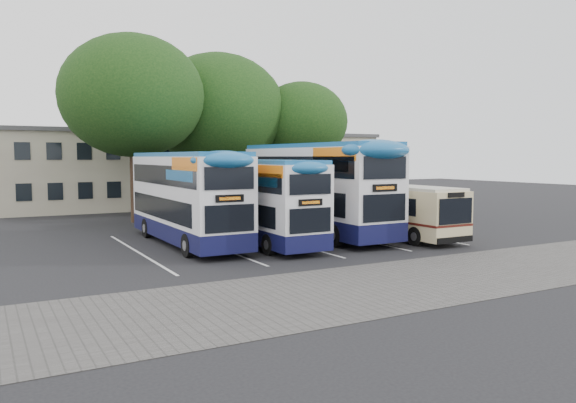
% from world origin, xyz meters
% --- Properties ---
extents(ground, '(120.00, 120.00, 0.00)m').
position_xyz_m(ground, '(0.00, 0.00, 0.00)').
color(ground, black).
rests_on(ground, ground).
extents(paving_strip, '(40.00, 6.00, 0.01)m').
position_xyz_m(paving_strip, '(-2.00, -5.00, 0.01)').
color(paving_strip, '#595654').
rests_on(paving_strip, ground).
extents(bay_lines, '(14.12, 11.00, 0.01)m').
position_xyz_m(bay_lines, '(-3.75, 5.00, 0.01)').
color(bay_lines, silver).
rests_on(bay_lines, ground).
extents(depot_building, '(32.40, 8.40, 6.20)m').
position_xyz_m(depot_building, '(0.00, 26.99, 3.15)').
color(depot_building, '#A99C88').
rests_on(depot_building, ground).
extents(lamp_post, '(0.25, 1.05, 9.06)m').
position_xyz_m(lamp_post, '(6.00, 19.97, 5.08)').
color(lamp_post, gray).
rests_on(lamp_post, ground).
extents(tree_left, '(8.91, 8.91, 11.66)m').
position_xyz_m(tree_left, '(-8.12, 16.31, 7.86)').
color(tree_left, black).
rests_on(tree_left, ground).
extents(tree_mid, '(9.59, 9.59, 11.43)m').
position_xyz_m(tree_mid, '(-1.56, 18.58, 7.35)').
color(tree_mid, black).
rests_on(tree_mid, ground).
extents(tree_right, '(6.82, 6.82, 9.61)m').
position_xyz_m(tree_right, '(4.39, 16.97, 6.70)').
color(tree_right, black).
rests_on(tree_right, ground).
extents(bus_dd_left, '(2.51, 10.36, 4.32)m').
position_xyz_m(bus_dd_left, '(-8.14, 6.24, 2.38)').
color(bus_dd_left, '#10123E').
rests_on(bus_dd_left, ground).
extents(bus_dd_mid, '(2.31, 9.54, 3.97)m').
position_xyz_m(bus_dd_mid, '(-5.11, 4.78, 2.19)').
color(bus_dd_mid, '#10123E').
rests_on(bus_dd_mid, ground).
extents(bus_dd_right, '(2.78, 11.48, 4.79)m').
position_xyz_m(bus_dd_right, '(-1.27, 5.89, 2.64)').
color(bus_dd_right, '#10123E').
rests_on(bus_dd_right, ground).
extents(bus_single, '(2.28, 8.95, 2.67)m').
position_xyz_m(bus_single, '(1.96, 3.67, 1.51)').
color(bus_single, beige).
rests_on(bus_single, ground).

